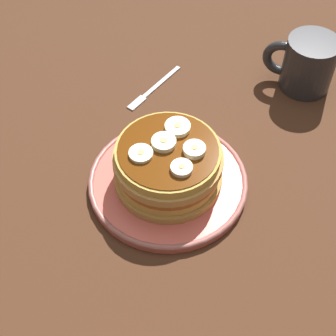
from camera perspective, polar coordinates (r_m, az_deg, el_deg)
ground_plane at (r=72.35cm, az=0.00°, el=-2.61°), size 140.00×140.00×3.00cm
plate at (r=70.51cm, az=0.00°, el=-1.52°), size 22.40×22.40×1.45cm
pancake_stack at (r=67.62cm, az=0.04°, el=0.31°), size 15.35×15.34×6.52cm
banana_slice_0 at (r=65.47cm, az=-0.49°, el=2.92°), size 3.29×3.29×0.95cm
banana_slice_1 at (r=62.79cm, az=1.55°, el=-0.03°), size 2.84×2.84×0.86cm
banana_slice_2 at (r=67.34cm, az=1.06°, el=4.65°), size 3.49×3.49×0.93cm
banana_slice_3 at (r=64.46cm, az=-3.10°, el=1.62°), size 3.18×3.18×0.71cm
banana_slice_4 at (r=64.69cm, az=3.01°, el=2.09°), size 2.98×2.98×1.04cm
coffee_mug at (r=85.34cm, az=15.48°, el=11.44°), size 11.74×8.30×8.88cm
fork at (r=84.11cm, az=-1.83°, el=8.92°), size 5.01×12.65×0.50cm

